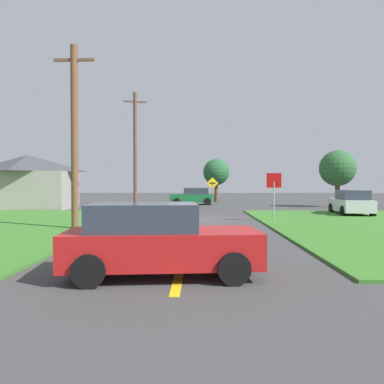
{
  "coord_description": "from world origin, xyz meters",
  "views": [
    {
      "loc": [
        0.45,
        -21.78,
        2.06
      ],
      "look_at": [
        0.01,
        2.72,
        1.5
      ],
      "focal_mm": 35.41,
      "sensor_mm": 36.0,
      "label": 1
    }
  ],
  "objects_px": {
    "car_behind_on_main_road": "(157,240)",
    "car_on_crossroad": "(351,203)",
    "utility_pole_near": "(75,135)",
    "pine_tree_center": "(338,169)",
    "oak_tree_left": "(216,172)",
    "car_approaching_junction": "(193,196)",
    "stop_sign": "(274,187)",
    "direction_sign": "(212,190)",
    "barn": "(28,182)",
    "utility_pole_mid": "(135,149)"
  },
  "relations": [
    {
      "from": "oak_tree_left",
      "to": "pine_tree_center",
      "type": "relative_size",
      "value": 0.98
    },
    {
      "from": "car_behind_on_main_road",
      "to": "barn",
      "type": "height_order",
      "value": "barn"
    },
    {
      "from": "car_approaching_junction",
      "to": "car_on_crossroad",
      "type": "relative_size",
      "value": 0.97
    },
    {
      "from": "car_approaching_junction",
      "to": "utility_pole_near",
      "type": "xyz_separation_m",
      "value": [
        -4.94,
        -20.03,
        3.37
      ]
    },
    {
      "from": "car_on_crossroad",
      "to": "utility_pole_mid",
      "type": "bearing_deg",
      "value": 77.69
    },
    {
      "from": "stop_sign",
      "to": "oak_tree_left",
      "type": "bearing_deg",
      "value": -80.0
    },
    {
      "from": "oak_tree_left",
      "to": "utility_pole_mid",
      "type": "bearing_deg",
      "value": -118.07
    },
    {
      "from": "car_approaching_junction",
      "to": "car_behind_on_main_road",
      "type": "bearing_deg",
      "value": 88.29
    },
    {
      "from": "car_approaching_junction",
      "to": "pine_tree_center",
      "type": "bearing_deg",
      "value": 162.39
    },
    {
      "from": "utility_pole_near",
      "to": "pine_tree_center",
      "type": "bearing_deg",
      "value": 42.94
    },
    {
      "from": "car_on_crossroad",
      "to": "utility_pole_near",
      "type": "relative_size",
      "value": 0.54
    },
    {
      "from": "car_on_crossroad",
      "to": "direction_sign",
      "type": "height_order",
      "value": "direction_sign"
    },
    {
      "from": "car_on_crossroad",
      "to": "direction_sign",
      "type": "bearing_deg",
      "value": 70.77
    },
    {
      "from": "car_on_crossroad",
      "to": "direction_sign",
      "type": "relative_size",
      "value": 1.75
    },
    {
      "from": "utility_pole_near",
      "to": "direction_sign",
      "type": "height_order",
      "value": "utility_pole_near"
    },
    {
      "from": "utility_pole_mid",
      "to": "oak_tree_left",
      "type": "xyz_separation_m",
      "value": [
        6.94,
        13.02,
        -1.42
      ]
    },
    {
      "from": "car_behind_on_main_road",
      "to": "stop_sign",
      "type": "bearing_deg",
      "value": 62.46
    },
    {
      "from": "oak_tree_left",
      "to": "direction_sign",
      "type": "bearing_deg",
      "value": -93.8
    },
    {
      "from": "direction_sign",
      "to": "oak_tree_left",
      "type": "xyz_separation_m",
      "value": [
        0.91,
        13.75,
        1.73
      ]
    },
    {
      "from": "utility_pole_near",
      "to": "utility_pole_mid",
      "type": "relative_size",
      "value": 0.89
    },
    {
      "from": "pine_tree_center",
      "to": "oak_tree_left",
      "type": "bearing_deg",
      "value": 136.13
    },
    {
      "from": "car_behind_on_main_road",
      "to": "pine_tree_center",
      "type": "height_order",
      "value": "pine_tree_center"
    },
    {
      "from": "oak_tree_left",
      "to": "stop_sign",
      "type": "bearing_deg",
      "value": -84.64
    },
    {
      "from": "stop_sign",
      "to": "utility_pole_mid",
      "type": "distance_m",
      "value": 13.17
    },
    {
      "from": "car_behind_on_main_road",
      "to": "direction_sign",
      "type": "xyz_separation_m",
      "value": [
        1.96,
        20.5,
        0.77
      ]
    },
    {
      "from": "car_approaching_junction",
      "to": "direction_sign",
      "type": "xyz_separation_m",
      "value": [
        1.6,
        -7.84,
        0.77
      ]
    },
    {
      "from": "car_on_crossroad",
      "to": "pine_tree_center",
      "type": "xyz_separation_m",
      "value": [
        2.1,
        8.22,
        2.54
      ]
    },
    {
      "from": "utility_pole_mid",
      "to": "barn",
      "type": "relative_size",
      "value": 1.26
    },
    {
      "from": "car_on_crossroad",
      "to": "oak_tree_left",
      "type": "distance_m",
      "value": 19.71
    },
    {
      "from": "utility_pole_mid",
      "to": "barn",
      "type": "distance_m",
      "value": 9.3
    },
    {
      "from": "stop_sign",
      "to": "utility_pole_near",
      "type": "height_order",
      "value": "utility_pole_near"
    },
    {
      "from": "car_approaching_junction",
      "to": "utility_pole_mid",
      "type": "distance_m",
      "value": 9.25
    },
    {
      "from": "car_behind_on_main_road",
      "to": "utility_pole_near",
      "type": "height_order",
      "value": "utility_pole_near"
    },
    {
      "from": "stop_sign",
      "to": "pine_tree_center",
      "type": "distance_m",
      "value": 14.92
    },
    {
      "from": "car_approaching_junction",
      "to": "direction_sign",
      "type": "relative_size",
      "value": 1.7
    },
    {
      "from": "car_on_crossroad",
      "to": "barn",
      "type": "bearing_deg",
      "value": 82.16
    },
    {
      "from": "utility_pole_near",
      "to": "barn",
      "type": "height_order",
      "value": "utility_pole_near"
    },
    {
      "from": "car_approaching_junction",
      "to": "car_on_crossroad",
      "type": "distance_m",
      "value": 15.89
    },
    {
      "from": "car_on_crossroad",
      "to": "barn",
      "type": "height_order",
      "value": "barn"
    },
    {
      "from": "car_behind_on_main_road",
      "to": "car_approaching_junction",
      "type": "distance_m",
      "value": 28.35
    },
    {
      "from": "utility_pole_near",
      "to": "barn",
      "type": "xyz_separation_m",
      "value": [
        -8.39,
        13.79,
        -1.99
      ]
    },
    {
      "from": "car_on_crossroad",
      "to": "utility_pole_near",
      "type": "distance_m",
      "value": 17.7
    },
    {
      "from": "utility_pole_near",
      "to": "utility_pole_mid",
      "type": "height_order",
      "value": "utility_pole_mid"
    },
    {
      "from": "stop_sign",
      "to": "barn",
      "type": "xyz_separation_m",
      "value": [
        -17.93,
        10.05,
        0.33
      ]
    },
    {
      "from": "stop_sign",
      "to": "utility_pole_mid",
      "type": "bearing_deg",
      "value": -40.78
    },
    {
      "from": "car_approaching_junction",
      "to": "oak_tree_left",
      "type": "distance_m",
      "value": 6.89
    },
    {
      "from": "car_on_crossroad",
      "to": "car_behind_on_main_road",
      "type": "bearing_deg",
      "value": 152.26
    },
    {
      "from": "oak_tree_left",
      "to": "car_approaching_junction",
      "type": "bearing_deg",
      "value": -113.07
    },
    {
      "from": "stop_sign",
      "to": "oak_tree_left",
      "type": "height_order",
      "value": "oak_tree_left"
    },
    {
      "from": "car_behind_on_main_road",
      "to": "car_on_crossroad",
      "type": "xyz_separation_m",
      "value": [
        10.82,
        16.38,
        0.0
      ]
    }
  ]
}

